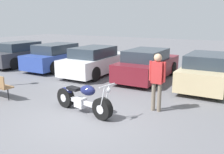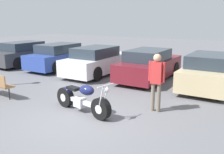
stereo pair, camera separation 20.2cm
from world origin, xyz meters
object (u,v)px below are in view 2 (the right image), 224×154
parked_car_dark_grey (26,54)px  parked_car_blue (61,57)px  parked_car_champagne (210,72)px  motorcycle (82,99)px  person_standing (157,77)px  parked_car_white (98,61)px  parked_car_maroon (149,65)px

parked_car_dark_grey → parked_car_blue: 2.71m
parked_car_dark_grey → parked_car_champagne: 10.79m
motorcycle → person_standing: (1.89, 1.24, 0.65)m
parked_car_white → parked_car_dark_grey: bearing=-179.9°
parked_car_white → parked_car_maroon: size_ratio=1.00×
person_standing → parked_car_white: bearing=142.4°
parked_car_champagne → parked_car_maroon: bearing=178.5°
motorcycle → parked_car_white: size_ratio=0.52×
parked_car_maroon → parked_car_champagne: (2.70, -0.07, 0.00)m
motorcycle → parked_car_maroon: bearing=89.2°
parked_car_champagne → person_standing: person_standing is taller
parked_car_maroon → person_standing: 4.24m
parked_car_maroon → parked_car_champagne: size_ratio=1.00×
parked_car_dark_grey → parked_car_blue: size_ratio=1.00×
parked_car_white → parked_car_champagne: bearing=2.8°
parked_car_champagne → parked_car_dark_grey: bearing=-178.5°
parked_car_blue → parked_car_champagne: size_ratio=1.00×
parked_car_blue → person_standing: bearing=-27.2°
parked_car_dark_grey → parked_car_champagne: (10.79, 0.27, 0.00)m
parked_car_white → person_standing: size_ratio=2.42×
parked_car_blue → parked_car_maroon: size_ratio=1.00×
parked_car_blue → parked_car_white: same height
parked_car_blue → parked_car_champagne: (8.09, 0.03, 0.00)m
parked_car_blue → parked_car_white: bearing=-4.9°
parked_car_white → parked_car_blue: bearing=175.1°
motorcycle → parked_car_maroon: parked_car_maroon is taller
parked_car_dark_grey → person_standing: (9.91, -3.46, 0.40)m
parked_car_blue → motorcycle: bearing=-42.9°
parked_car_dark_grey → parked_car_champagne: same height
parked_car_blue → parked_car_dark_grey: bearing=-174.8°
parked_car_maroon → parked_car_white: bearing=-173.0°
parked_car_maroon → parked_car_champagne: 2.70m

